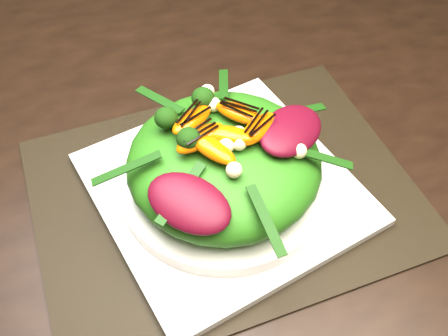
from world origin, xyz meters
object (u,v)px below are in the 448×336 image
object	(u,v)px
dining_table	(335,82)
orange_segment	(203,133)
placemat	(224,192)
salad_bowl	(224,181)
plate_base	(224,188)
lettuce_mound	(224,162)

from	to	relation	value
dining_table	orange_segment	distance (m)	0.33
dining_table	orange_segment	size ratio (longest dim) A/B	26.83
placemat	orange_segment	size ratio (longest dim) A/B	7.64
salad_bowl	plate_base	bearing A→B (deg)	0.00
salad_bowl	dining_table	bearing A→B (deg)	36.49
plate_base	salad_bowl	distance (m)	0.01
dining_table	salad_bowl	bearing A→B (deg)	-143.51
plate_base	lettuce_mound	xyz separation A→B (m)	(0.00, 0.00, 0.05)
dining_table	placemat	world-z (taller)	dining_table
lettuce_mound	dining_table	bearing A→B (deg)	36.49
orange_segment	dining_table	bearing A→B (deg)	32.63
orange_segment	plate_base	bearing A→B (deg)	-23.65
salad_bowl	lettuce_mound	bearing A→B (deg)	0.00
orange_segment	salad_bowl	bearing A→B (deg)	-23.65
plate_base	salad_bowl	bearing A→B (deg)	0.00
placemat	dining_table	bearing A→B (deg)	36.49
dining_table	lettuce_mound	bearing A→B (deg)	-143.51
dining_table	placemat	xyz separation A→B (m)	(-0.23, -0.17, 0.02)
dining_table	placemat	size ratio (longest dim) A/B	3.51
lettuce_mound	orange_segment	distance (m)	0.05
lettuce_mound	placemat	bearing A→B (deg)	0.00
placemat	plate_base	world-z (taller)	plate_base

